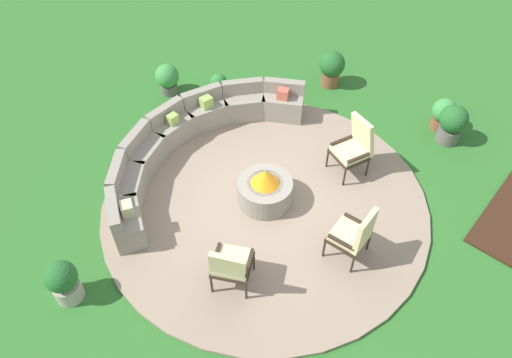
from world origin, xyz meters
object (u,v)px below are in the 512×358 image
at_px(potted_plant_0, 63,281).
at_px(curved_stone_bench, 190,140).
at_px(fire_pit, 265,189).
at_px(lounge_chair_front_right, 355,234).
at_px(lounge_chair_back_left, 355,146).
at_px(lounge_chair_front_left, 231,264).
at_px(potted_plant_3, 219,85).
at_px(potted_plant_5, 452,123).
at_px(potted_plant_2, 167,78).
at_px(potted_plant_1, 444,113).
at_px(potted_plant_4, 332,67).

bearing_deg(potted_plant_0, curved_stone_bench, 14.10).
relative_size(fire_pit, lounge_chair_front_right, 0.90).
bearing_deg(lounge_chair_back_left, lounge_chair_front_right, 143.78).
relative_size(fire_pit, lounge_chair_front_left, 0.92).
xyz_separation_m(lounge_chair_back_left, potted_plant_3, (0.06, 3.35, -0.34)).
height_order(lounge_chair_front_left, potted_plant_5, lounge_chair_front_left).
xyz_separation_m(lounge_chair_front_right, potted_plant_3, (1.63, 4.38, -0.31)).
relative_size(potted_plant_3, potted_plant_5, 0.68).
xyz_separation_m(lounge_chair_back_left, potted_plant_5, (1.94, -0.95, -0.19)).
height_order(fire_pit, curved_stone_bench, curved_stone_bench).
distance_m(curved_stone_bench, potted_plant_0, 3.34).
bearing_deg(potted_plant_5, potted_plant_0, 158.80).
relative_size(curved_stone_bench, lounge_chair_front_right, 4.55).
bearing_deg(fire_pit, lounge_chair_front_right, -89.77).
height_order(potted_plant_2, potted_plant_5, potted_plant_5).
relative_size(lounge_chair_front_left, potted_plant_1, 1.51).
distance_m(fire_pit, potted_plant_4, 3.72).
bearing_deg(potted_plant_5, potted_plant_4, 89.66).
distance_m(potted_plant_0, potted_plant_2, 5.00).
height_order(potted_plant_2, potted_plant_4, potted_plant_4).
bearing_deg(lounge_chair_front_right, potted_plant_3, 65.05).
relative_size(potted_plant_0, potted_plant_2, 1.13).
distance_m(potted_plant_0, potted_plant_5, 7.25).
bearing_deg(curved_stone_bench, lounge_chair_back_left, -57.52).
xyz_separation_m(lounge_chair_back_left, potted_plant_0, (-4.82, 1.67, -0.23)).
distance_m(lounge_chair_back_left, potted_plant_3, 3.36).
relative_size(lounge_chair_front_right, potted_plant_3, 1.88).
bearing_deg(potted_plant_0, potted_plant_5, -21.20).
height_order(lounge_chair_front_left, lounge_chair_front_right, lounge_chair_front_right).
bearing_deg(potted_plant_3, lounge_chair_front_right, -110.47).
height_order(potted_plant_0, potted_plant_4, potted_plant_4).
relative_size(curved_stone_bench, potted_plant_1, 7.08).
bearing_deg(potted_plant_5, fire_pit, 155.08).
bearing_deg(potted_plant_2, potted_plant_5, -64.54).
relative_size(lounge_chair_front_left, lounge_chair_front_right, 0.97).
height_order(curved_stone_bench, potted_plant_0, curved_stone_bench).
height_order(lounge_chair_front_left, potted_plant_4, lounge_chair_front_left).
height_order(potted_plant_1, potted_plant_5, potted_plant_5).
xyz_separation_m(potted_plant_1, potted_plant_2, (-2.76, 4.94, 0.00)).
bearing_deg(lounge_chair_front_right, fire_pit, 85.75).
relative_size(lounge_chair_back_left, potted_plant_1, 1.71).
bearing_deg(fire_pit, potted_plant_3, 58.32).
height_order(lounge_chair_front_right, potted_plant_4, lounge_chair_front_right).
relative_size(potted_plant_0, potted_plant_4, 0.94).
distance_m(lounge_chair_front_left, lounge_chair_back_left, 3.16).
height_order(fire_pit, lounge_chair_front_right, lounge_chair_front_right).
bearing_deg(lounge_chair_front_left, potted_plant_3, 107.55).
relative_size(fire_pit, potted_plant_2, 1.38).
height_order(fire_pit, potted_plant_3, fire_pit).
bearing_deg(potted_plant_0, lounge_chair_front_right, -39.80).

